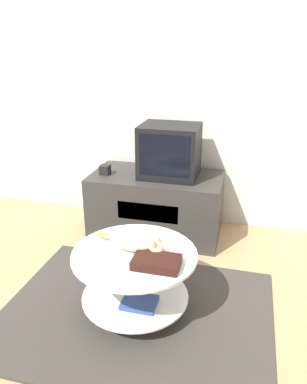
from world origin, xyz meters
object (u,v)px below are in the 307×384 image
at_px(cat, 133,241).
at_px(speaker, 105,170).
at_px(tv, 170,151).
at_px(dvd_box, 157,262).

bearing_deg(cat, speaker, 136.65).
height_order(tv, speaker, tv).
distance_m(speaker, cat, 1.10).
bearing_deg(speaker, dvd_box, -56.30).
relative_size(speaker, cat, 0.16).
distance_m(tv, dvd_box, 1.26).
bearing_deg(dvd_box, speaker, 123.70).
bearing_deg(cat, tv, 107.02).
xyz_separation_m(speaker, dvd_box, (0.74, -1.10, -0.12)).
xyz_separation_m(dvd_box, cat, (-0.18, 0.15, 0.03)).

